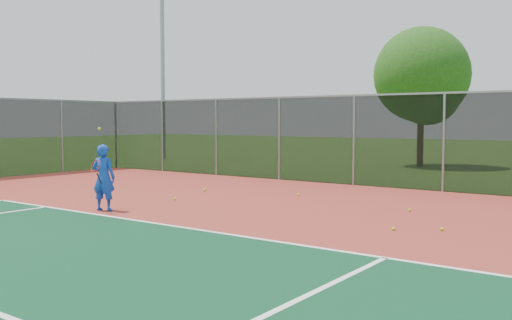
# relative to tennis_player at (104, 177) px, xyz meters

# --- Properties ---
(ground) EXTENTS (120.00, 120.00, 0.00)m
(ground) POSITION_rel_tennis_player_xyz_m (5.41, -3.51, -0.82)
(ground) COLOR #36631C
(ground) RESTS_ON ground
(court_apron) EXTENTS (30.00, 20.00, 0.02)m
(court_apron) POSITION_rel_tennis_player_xyz_m (5.41, -1.51, -0.81)
(court_apron) COLOR maroon
(court_apron) RESTS_ON ground
(fence_back) EXTENTS (30.00, 0.06, 3.03)m
(fence_back) POSITION_rel_tennis_player_xyz_m (5.41, 8.49, 0.74)
(fence_back) COLOR black
(fence_back) RESTS_ON court_apron
(tennis_player) EXTENTS (0.68, 0.69, 2.01)m
(tennis_player) POSITION_rel_tennis_player_xyz_m (0.00, 0.00, 0.00)
(tennis_player) COLOR blue
(tennis_player) RESTS_ON court_apron
(practice_ball_0) EXTENTS (0.07, 0.07, 0.07)m
(practice_ball_0) POSITION_rel_tennis_player_xyz_m (6.62, 1.74, -0.77)
(practice_ball_0) COLOR #BDE21A
(practice_ball_0) RESTS_ON court_apron
(practice_ball_1) EXTENTS (0.07, 0.07, 0.07)m
(practice_ball_1) POSITION_rel_tennis_player_xyz_m (-0.49, 4.21, -0.77)
(practice_ball_1) COLOR #BDE21A
(practice_ball_1) RESTS_ON court_apron
(practice_ball_2) EXTENTS (0.07, 0.07, 0.07)m
(practice_ball_2) POSITION_rel_tennis_player_xyz_m (7.41, 2.28, -0.77)
(practice_ball_2) COLOR #BDE21A
(practice_ball_2) RESTS_ON court_apron
(practice_ball_3) EXTENTS (0.07, 0.07, 0.07)m
(practice_ball_3) POSITION_rel_tennis_player_xyz_m (-0.65, 4.44, -0.77)
(practice_ball_3) COLOR #BDE21A
(practice_ball_3) RESTS_ON court_apron
(practice_ball_5) EXTENTS (0.07, 0.07, 0.07)m
(practice_ball_5) POSITION_rel_tennis_player_xyz_m (2.37, 5.04, -0.77)
(practice_ball_5) COLOR #BDE21A
(practice_ball_5) RESTS_ON court_apron
(practice_ball_6) EXTENTS (0.07, 0.07, 0.07)m
(practice_ball_6) POSITION_rel_tennis_player_xyz_m (6.00, 4.22, -0.77)
(practice_ball_6) COLOR #BDE21A
(practice_ball_6) RESTS_ON court_apron
(practice_ball_8) EXTENTS (0.07, 0.07, 0.07)m
(practice_ball_8) POSITION_rel_tennis_player_xyz_m (0.12, 2.32, -0.77)
(practice_ball_8) COLOR #BDE21A
(practice_ball_8) RESTS_ON court_apron
(floodlight_nw) EXTENTS (0.90, 0.40, 12.43)m
(floodlight_nw) POSITION_rel_tennis_player_xyz_m (-12.36, 14.28, 6.17)
(floodlight_nw) COLOR gray
(floodlight_nw) RESTS_ON ground
(tree_back_left) EXTENTS (4.48, 4.48, 6.58)m
(tree_back_left) POSITION_rel_tennis_player_xyz_m (1.48, 17.54, 3.31)
(tree_back_left) COLOR #3A2515
(tree_back_left) RESTS_ON ground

